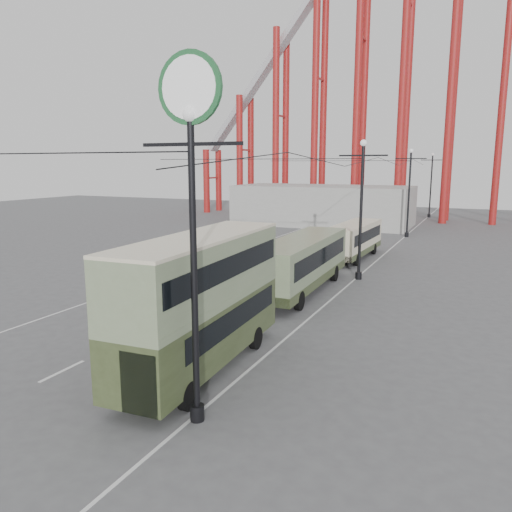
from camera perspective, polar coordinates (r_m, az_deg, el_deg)
The scene contains 12 objects.
ground at distance 21.49m, azimuth -15.49°, elevation -11.09°, with size 160.00×160.00×0.00m, color #525254.
road_markings at distance 38.31m, azimuth 2.78°, elevation -1.20°, with size 12.52×120.00×0.01m.
lamp_post_near at distance 14.27m, azimuth -7.40°, elevation 10.80°, with size 3.20×0.44×10.80m.
lamp_post_mid at distance 34.09m, azimuth 11.91°, elevation 5.08°, with size 3.20×0.44×9.32m.
lamp_post_far at distance 55.70m, azimuth 17.08°, elevation 6.86°, with size 3.20×0.44×9.32m.
lamp_post_distant at distance 77.53m, azimuth 19.36°, elevation 7.63°, with size 3.20×0.44×9.32m.
roller_coaster at distance 75.21m, azimuth 13.24°, elevation 21.86°, with size 52.95×5.00×55.48m.
fairground_shed at distance 65.20m, azimuth 7.66°, elevation 5.77°, with size 22.00×10.00×5.00m, color #979692.
double_decker_bus at distance 18.83m, azimuth -6.23°, elevation -4.55°, with size 2.90×9.74×5.17m.
single_decker_green at distance 30.65m, azimuth 5.20°, elevation -0.64°, with size 3.00×11.79×3.31m.
single_decker_cream at distance 42.17m, azimuth 11.15°, elevation 1.94°, with size 2.69×9.43×2.91m.
pedestrian at distance 25.43m, azimuth -10.21°, elevation -5.51°, with size 0.60×0.40×1.65m, color black.
Camera 1 is at (13.18, -15.09, 7.76)m, focal length 35.00 mm.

